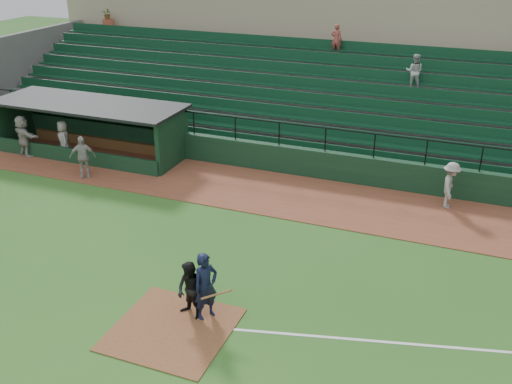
% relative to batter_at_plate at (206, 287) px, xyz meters
% --- Properties ---
extents(ground, '(90.00, 90.00, 0.00)m').
position_rel_batter_at_plate_xyz_m(ground, '(-0.62, 0.18, -0.97)').
color(ground, '#2B5C1D').
rests_on(ground, ground).
extents(warning_track, '(40.00, 4.00, 0.03)m').
position_rel_batter_at_plate_xyz_m(warning_track, '(-0.62, 8.18, -0.96)').
color(warning_track, brown).
rests_on(warning_track, ground).
extents(home_plate_dirt, '(3.00, 3.00, 0.03)m').
position_rel_batter_at_plate_xyz_m(home_plate_dirt, '(-0.62, -0.82, -0.96)').
color(home_plate_dirt, brown).
rests_on(home_plate_dirt, ground).
extents(foul_line, '(17.49, 4.44, 0.01)m').
position_rel_batter_at_plate_xyz_m(foul_line, '(7.38, 1.38, -0.97)').
color(foul_line, white).
rests_on(foul_line, ground).
extents(stadium_structure, '(38.00, 13.08, 6.40)m').
position_rel_batter_at_plate_xyz_m(stadium_structure, '(-0.62, 16.64, 1.33)').
color(stadium_structure, black).
rests_on(stadium_structure, ground).
extents(dugout, '(8.90, 3.20, 2.42)m').
position_rel_batter_at_plate_xyz_m(dugout, '(-10.37, 9.74, 0.36)').
color(dugout, black).
rests_on(dugout, ground).
extents(batter_at_plate, '(1.18, 0.85, 1.94)m').
position_rel_batter_at_plate_xyz_m(batter_at_plate, '(0.00, 0.00, 0.00)').
color(batter_at_plate, black).
rests_on(batter_at_plate, ground).
extents(umpire, '(0.97, 0.86, 1.66)m').
position_rel_batter_at_plate_xyz_m(umpire, '(-0.39, -0.14, -0.14)').
color(umpire, black).
rests_on(umpire, ground).
extents(runner, '(0.68, 1.16, 1.78)m').
position_rel_batter_at_plate_xyz_m(runner, '(5.46, 9.33, -0.05)').
color(runner, gray).
rests_on(runner, warning_track).
extents(dugout_player_a, '(1.11, 0.95, 1.78)m').
position_rel_batter_at_plate_xyz_m(dugout_player_a, '(-8.98, 6.78, -0.05)').
color(dugout_player_a, '#ACA6A1').
rests_on(dugout_player_a, warning_track).
extents(dugout_player_b, '(1.00, 0.98, 1.74)m').
position_rel_batter_at_plate_xyz_m(dugout_player_b, '(-11.13, 8.32, -0.07)').
color(dugout_player_b, '#99938F').
rests_on(dugout_player_b, warning_track).
extents(dugout_player_c, '(1.85, 1.13, 1.90)m').
position_rel_batter_at_plate_xyz_m(dugout_player_c, '(-13.01, 7.87, 0.01)').
color(dugout_player_c, '#ACA7A1').
rests_on(dugout_player_c, warning_track).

